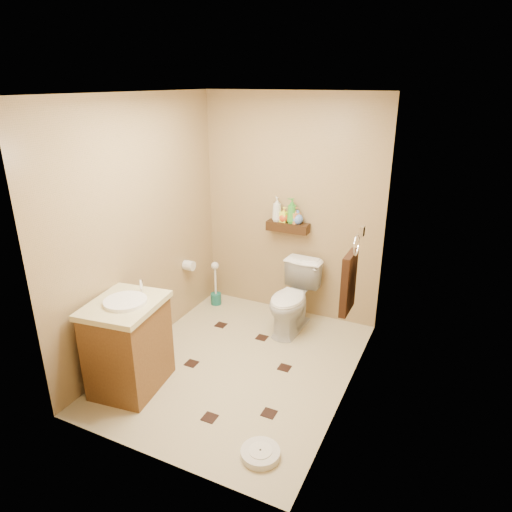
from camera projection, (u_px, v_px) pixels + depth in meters
The scene contains 20 objects.
ground at pixel (239, 365), 4.26m from camera, with size 2.50×2.50×0.00m, color tan.
wall_back at pixel (291, 209), 4.88m from camera, with size 2.00×0.04×2.40m, color #9E815A.
wall_front at pixel (142, 307), 2.78m from camera, with size 2.00×0.04×2.40m, color #9E815A.
wall_left at pixel (141, 229), 4.23m from camera, with size 0.04×2.50×2.40m, color #9E815A.
wall_right at pixel (354, 264), 3.43m from camera, with size 0.04×2.50×2.40m, color #9E815A.
ceiling at pixel (234, 93), 3.40m from camera, with size 2.00×2.50×0.02m, color silver.
wall_shelf at pixel (288, 227), 4.88m from camera, with size 0.46×0.14×0.10m, color #391F0F.
floor_accents at pixel (239, 367), 4.23m from camera, with size 1.15×1.42×0.01m.
toilet at pixel (292, 299), 4.75m from camera, with size 0.40×0.71×0.72m, color white.
vanity at pixel (128, 344), 3.84m from camera, with size 0.62×0.72×0.93m.
bathroom_scale at pixel (260, 453), 3.22m from camera, with size 0.35×0.35×0.06m.
toilet_brush at pixel (216, 289), 5.36m from camera, with size 0.12×0.12×0.54m.
towel_ring at pixel (349, 280), 3.77m from camera, with size 0.12×0.30×0.76m.
toilet_paper at pixel (189, 265), 4.97m from camera, with size 0.12×0.11×0.12m.
bottle_a at pixel (277, 209), 4.87m from camera, with size 0.10×0.10×0.26m, color silver.
bottle_b at pixel (284, 215), 4.85m from camera, with size 0.07×0.07×0.16m, color #F9FF35.
bottle_c at pixel (284, 216), 4.86m from camera, with size 0.11×0.11×0.14m, color #CF4418.
bottle_d at pixel (292, 211), 4.80m from camera, with size 0.10×0.10×0.27m, color green.
bottle_e at pixel (295, 215), 4.80m from camera, with size 0.08×0.08×0.18m, color #CD8244.
bottle_f at pixel (298, 217), 4.79m from camera, with size 0.12×0.12×0.15m, color #537CD1.
Camera 1 is at (1.69, -3.19, 2.49)m, focal length 32.00 mm.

